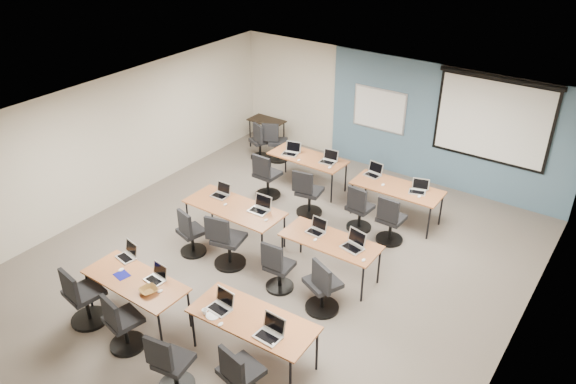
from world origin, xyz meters
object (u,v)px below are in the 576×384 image
Objects in this scene: training_table_front_left at (135,282)px; laptop_3 at (270,331)px; training_table_mid_right at (330,242)px; task_chair_1 at (122,326)px; task_chair_5 at (227,245)px; task_chair_11 at (390,223)px; projector_screen at (494,115)px; task_chair_0 at (83,300)px; training_table_front_right at (253,321)px; laptop_9 at (329,159)px; task_chair_7 at (322,290)px; training_table_back_left at (308,159)px; laptop_1 at (157,276)px; task_chair_4 at (190,236)px; task_chair_6 at (277,270)px; utility_table at (267,124)px; laptop_7 at (354,244)px; task_chair_9 at (308,196)px; training_table_mid_left at (234,209)px; whiteboard at (379,110)px; laptop_6 at (317,229)px; laptop_0 at (128,254)px; spare_chair_a at (276,145)px; laptop_8 at (291,151)px; laptop_11 at (419,189)px; training_table_back_right at (397,189)px; laptop_4 at (221,193)px; laptop_5 at (260,207)px; task_chair_2 at (171,368)px; laptop_2 at (221,304)px; task_chair_3 at (239,380)px; task_chair_8 at (266,179)px; task_chair_10 at (359,212)px.

training_table_front_left is 4.85× the size of laptop_3.
training_table_mid_right is 3.55m from task_chair_1.
task_chair_5 is 3.05m from task_chair_11.
task_chair_0 is at bearing -116.69° from projector_screen.
training_table_front_right is 5.48× the size of laptop_9.
task_chair_7 is 3.08× the size of laptop_9.
training_table_back_left is (-0.18, 5.06, 0.00)m from training_table_front_left.
laptop_1 is 1.74m from task_chair_4.
task_chair_6 is at bearing -109.19° from projector_screen.
laptop_9 is (-0.01, 5.70, 0.38)m from task_chair_1.
training_table_front_left is 6.58m from utility_table.
task_chair_7 is 3.91m from laptop_9.
laptop_7 is 0.35× the size of task_chair_9.
task_chair_1 reaches higher than training_table_mid_left.
task_chair_4 reaches higher than training_table_front_left.
laptop_1 is (0.42, -2.32, 0.10)m from training_table_mid_left.
whiteboard is 2.54m from projector_screen.
projector_screen reaches higher than laptop_6.
laptop_0 is 5.52m from spare_chair_a.
laptop_8 reaches higher than laptop_11.
laptop_4 reaches higher than training_table_back_right.
laptop_5 is at bearing -177.00° from laptop_6.
projector_screen is 8.00m from task_chair_1.
task_chair_2 is 3.43m from laptop_6.
laptop_5 is at bearing 120.73° from laptop_2.
task_chair_6 is 2.68× the size of laptop_7.
training_table_mid_left is 3.55m from laptop_11.
laptop_7 reaches higher than laptop_6.
task_chair_5 is (-2.08, 2.20, 0.01)m from task_chair_3.
whiteboard is at bearing 66.55° from training_table_back_left.
laptop_2 is (1.67, -4.79, 0.11)m from training_table_back_left.
training_table_back_left is 1.55m from spare_chair_a.
task_chair_7 is 2.37m from task_chair_11.
task_chair_3 is at bearing -91.54° from laptop_3.
training_table_mid_right is 2.49m from laptop_4.
whiteboard is 4.53m from laptop_7.
task_chair_3 is at bearing 17.18° from task_chair_1.
laptop_7 is 0.37× the size of spare_chair_a.
laptop_3 is 2.68m from task_chair_5.
projector_screen reaches higher than laptop_8.
training_table_front_left is 1.72× the size of task_chair_11.
laptop_0 is at bearing -86.43° from task_chair_8.
training_table_back_left is at bearing -29.36° from utility_table.
task_chair_6 is at bearing -83.19° from spare_chair_a.
training_table_front_left is at bearing -106.24° from task_chair_9.
laptop_9 is at bearing -48.57° from spare_chair_a.
laptop_4 is 0.94× the size of laptop_8.
laptop_3 reaches higher than task_chair_4.
task_chair_10 is at bearing 100.04° from training_table_mid_right.
task_chair_0 reaches higher than task_chair_1.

